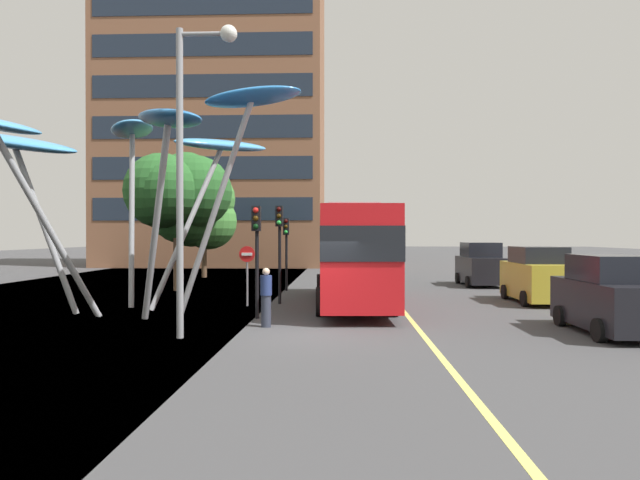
% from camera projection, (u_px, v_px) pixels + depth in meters
% --- Properties ---
extents(ground, '(120.00, 240.00, 0.10)m').
position_uv_depth(ground, '(290.00, 335.00, 14.99)').
color(ground, '#424244').
extents(red_bus, '(3.01, 10.72, 3.85)m').
position_uv_depth(red_bus, '(352.00, 250.00, 21.13)').
color(red_bus, red).
rests_on(red_bus, ground).
extents(leaf_sculpture, '(11.88, 10.06, 7.75)m').
position_uv_depth(leaf_sculpture, '(131.00, 139.00, 18.78)').
color(leaf_sculpture, '#9EA0A5').
rests_on(leaf_sculpture, ground).
extents(traffic_light_kerb_near, '(0.28, 0.42, 3.61)m').
position_uv_depth(traffic_light_kerb_near, '(256.00, 237.00, 17.60)').
color(traffic_light_kerb_near, black).
rests_on(traffic_light_kerb_near, ground).
extents(traffic_light_kerb_far, '(0.28, 0.42, 3.82)m').
position_uv_depth(traffic_light_kerb_far, '(279.00, 233.00, 21.42)').
color(traffic_light_kerb_far, black).
rests_on(traffic_light_kerb_far, ground).
extents(traffic_light_island_mid, '(0.28, 0.42, 3.50)m').
position_uv_depth(traffic_light_island_mid, '(286.00, 238.00, 26.47)').
color(traffic_light_island_mid, black).
rests_on(traffic_light_island_mid, ground).
extents(car_parked_near, '(2.00, 4.01, 2.14)m').
position_uv_depth(car_parked_near, '(612.00, 297.00, 14.98)').
color(car_parked_near, black).
rests_on(car_parked_near, ground).
extents(car_parked_mid, '(2.06, 4.05, 2.23)m').
position_uv_depth(car_parked_mid, '(538.00, 276.00, 21.87)').
color(car_parked_mid, gold).
rests_on(car_parked_mid, ground).
extents(car_parked_far, '(2.05, 4.09, 2.30)m').
position_uv_depth(car_parked_far, '(480.00, 265.00, 29.36)').
color(car_parked_far, black).
rests_on(car_parked_far, ground).
extents(street_lamp, '(1.59, 0.44, 8.10)m').
position_uv_depth(street_lamp, '(192.00, 141.00, 14.27)').
color(street_lamp, gray).
rests_on(street_lamp, ground).
extents(tree_pavement_near, '(4.99, 5.03, 6.78)m').
position_uv_depth(tree_pavement_near, '(180.00, 194.00, 26.66)').
color(tree_pavement_near, brown).
rests_on(tree_pavement_near, ground).
extents(tree_pavement_far, '(4.84, 4.12, 6.92)m').
position_uv_depth(tree_pavement_far, '(200.00, 212.00, 35.22)').
color(tree_pavement_far, brown).
rests_on(tree_pavement_far, ground).
extents(pedestrian, '(0.34, 0.34, 1.72)m').
position_uv_depth(pedestrian, '(266.00, 297.00, 16.07)').
color(pedestrian, '#2D3342').
rests_on(pedestrian, ground).
extents(no_entry_sign, '(0.60, 0.12, 2.27)m').
position_uv_depth(no_entry_sign, '(247.00, 266.00, 20.81)').
color(no_entry_sign, gray).
rests_on(no_entry_sign, ground).
extents(backdrop_building, '(19.20, 10.78, 26.63)m').
position_uv_depth(backdrop_building, '(217.00, 118.00, 50.04)').
color(backdrop_building, brown).
rests_on(backdrop_building, ground).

